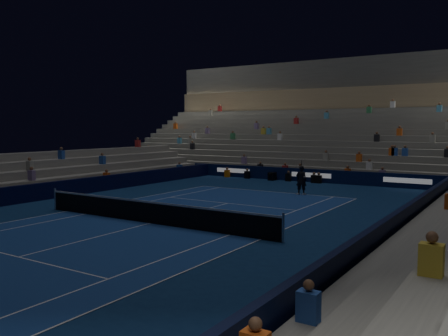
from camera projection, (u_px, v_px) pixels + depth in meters
ground at (150, 223)px, 20.65m from camera, size 90.00×90.00×0.00m
court_surface at (150, 223)px, 20.65m from camera, size 10.97×23.77×0.01m
sponsor_barrier_far at (312, 176)px, 36.13m from camera, size 44.00×0.25×1.00m
sponsor_barrier_east at (375, 241)px, 15.40m from camera, size 0.25×37.00×1.00m
sponsor_barrier_west at (16, 195)px, 25.82m from camera, size 0.25×37.00×1.00m
grandstand_main at (351, 136)px, 43.77m from camera, size 44.00×15.20×11.20m
tennis_net at (150, 212)px, 20.61m from camera, size 12.90×0.10×1.10m
tennis_player at (301, 180)px, 29.32m from camera, size 0.74×0.56×1.82m
broadcast_camera at (272, 176)px, 37.24m from camera, size 0.53×0.96×0.64m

